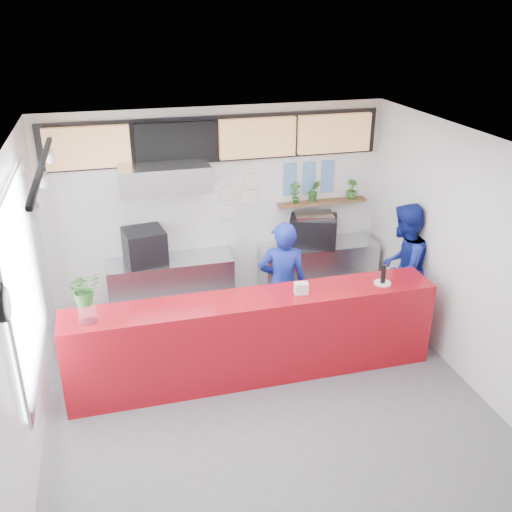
{
  "coord_description": "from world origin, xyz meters",
  "views": [
    {
      "loc": [
        -1.51,
        -5.37,
        4.3
      ],
      "look_at": [
        0.1,
        0.7,
        1.5
      ],
      "focal_mm": 40.0,
      "sensor_mm": 36.0,
      "label": 1
    }
  ],
  "objects_px": {
    "panini_oven": "(145,246)",
    "pepper_mill": "(383,274)",
    "service_counter": "(254,337)",
    "espresso_machine": "(313,231)",
    "staff_center": "(282,285)",
    "staff_right": "(402,268)"
  },
  "relations": [
    {
      "from": "panini_oven",
      "to": "pepper_mill",
      "type": "distance_m",
      "value": 3.33
    },
    {
      "from": "service_counter",
      "to": "pepper_mill",
      "type": "distance_m",
      "value": 1.77
    },
    {
      "from": "staff_right",
      "to": "pepper_mill",
      "type": "xyz_separation_m",
      "value": [
        -0.66,
        -0.7,
        0.31
      ]
    },
    {
      "from": "panini_oven",
      "to": "pepper_mill",
      "type": "bearing_deg",
      "value": -42.37
    },
    {
      "from": "staff_center",
      "to": "pepper_mill",
      "type": "xyz_separation_m",
      "value": [
        1.09,
        -0.68,
        0.35
      ]
    },
    {
      "from": "service_counter",
      "to": "staff_center",
      "type": "height_order",
      "value": "staff_center"
    },
    {
      "from": "espresso_machine",
      "to": "staff_center",
      "type": "relative_size",
      "value": 0.39
    },
    {
      "from": "service_counter",
      "to": "panini_oven",
      "type": "distance_m",
      "value": 2.21
    },
    {
      "from": "staff_center",
      "to": "staff_right",
      "type": "height_order",
      "value": "staff_right"
    },
    {
      "from": "pepper_mill",
      "to": "panini_oven",
      "type": "bearing_deg",
      "value": 146.18
    },
    {
      "from": "espresso_machine",
      "to": "pepper_mill",
      "type": "relative_size",
      "value": 2.9
    },
    {
      "from": "pepper_mill",
      "to": "staff_right",
      "type": "bearing_deg",
      "value": 46.77
    },
    {
      "from": "panini_oven",
      "to": "espresso_machine",
      "type": "height_order",
      "value": "panini_oven"
    },
    {
      "from": "service_counter",
      "to": "espresso_machine",
      "type": "relative_size",
      "value": 6.45
    },
    {
      "from": "panini_oven",
      "to": "service_counter",
      "type": "bearing_deg",
      "value": -66.39
    },
    {
      "from": "staff_center",
      "to": "staff_right",
      "type": "xyz_separation_m",
      "value": [
        1.74,
        0.02,
        0.04
      ]
    },
    {
      "from": "service_counter",
      "to": "espresso_machine",
      "type": "height_order",
      "value": "espresso_machine"
    },
    {
      "from": "staff_center",
      "to": "staff_right",
      "type": "relative_size",
      "value": 0.96
    },
    {
      "from": "panini_oven",
      "to": "staff_center",
      "type": "bearing_deg",
      "value": -43.49
    },
    {
      "from": "espresso_machine",
      "to": "staff_center",
      "type": "bearing_deg",
      "value": -103.66
    },
    {
      "from": "pepper_mill",
      "to": "espresso_machine",
      "type": "bearing_deg",
      "value": 97.26
    },
    {
      "from": "staff_right",
      "to": "pepper_mill",
      "type": "distance_m",
      "value": 1.01
    }
  ]
}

